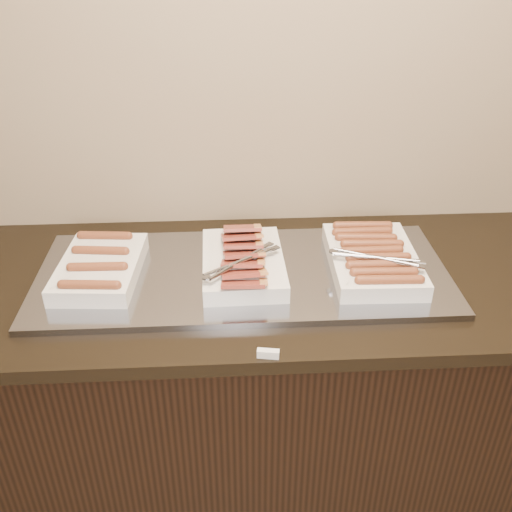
{
  "coord_description": "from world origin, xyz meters",
  "views": [
    {
      "loc": [
        -0.02,
        0.72,
        1.82
      ],
      "look_at": [
        0.06,
        2.13,
        0.97
      ],
      "focal_mm": 40.0,
      "sensor_mm": 36.0,
      "label": 1
    }
  ],
  "objects_px": {
    "warming_tray": "(243,274)",
    "dish_left": "(100,267)",
    "counter": "(238,388)",
    "dish_right": "(373,258)",
    "dish_center": "(243,262)"
  },
  "relations": [
    {
      "from": "warming_tray",
      "to": "dish_left",
      "type": "relative_size",
      "value": 3.49
    },
    {
      "from": "dish_left",
      "to": "dish_right",
      "type": "bearing_deg",
      "value": 3.61
    },
    {
      "from": "dish_center",
      "to": "dish_right",
      "type": "bearing_deg",
      "value": -1.02
    },
    {
      "from": "dish_center",
      "to": "counter",
      "type": "bearing_deg",
      "value": 168.59
    },
    {
      "from": "counter",
      "to": "dish_center",
      "type": "xyz_separation_m",
      "value": [
        0.02,
        -0.0,
        0.5
      ]
    },
    {
      "from": "warming_tray",
      "to": "dish_center",
      "type": "distance_m",
      "value": 0.04
    },
    {
      "from": "counter",
      "to": "warming_tray",
      "type": "height_order",
      "value": "warming_tray"
    },
    {
      "from": "dish_left",
      "to": "dish_right",
      "type": "distance_m",
      "value": 0.79
    },
    {
      "from": "dish_left",
      "to": "dish_center",
      "type": "bearing_deg",
      "value": 3.29
    },
    {
      "from": "counter",
      "to": "warming_tray",
      "type": "bearing_deg",
      "value": 0.0
    },
    {
      "from": "counter",
      "to": "dish_right",
      "type": "distance_m",
      "value": 0.64
    },
    {
      "from": "dish_center",
      "to": "dish_right",
      "type": "xyz_separation_m",
      "value": [
        0.38,
        0.0,
        0.0
      ]
    },
    {
      "from": "warming_tray",
      "to": "dish_left",
      "type": "xyz_separation_m",
      "value": [
        -0.41,
        0.0,
        0.04
      ]
    },
    {
      "from": "counter",
      "to": "dish_left",
      "type": "relative_size",
      "value": 5.99
    },
    {
      "from": "counter",
      "to": "dish_left",
      "type": "distance_m",
      "value": 0.63
    }
  ]
}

